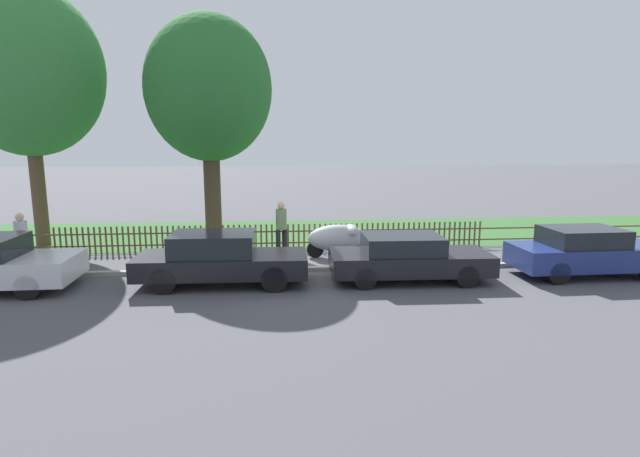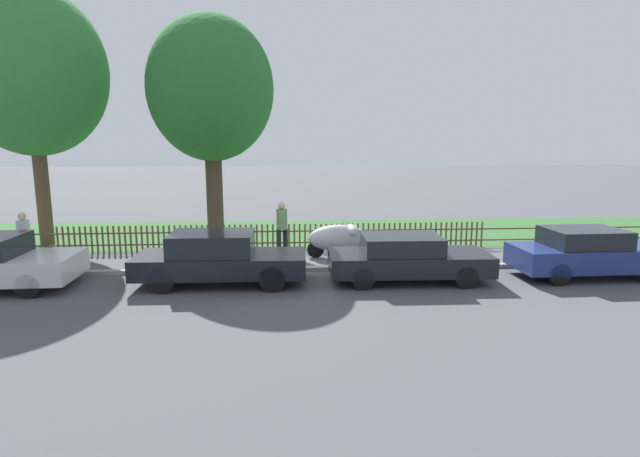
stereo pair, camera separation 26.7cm
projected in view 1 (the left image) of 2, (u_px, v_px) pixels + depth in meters
ground_plane at (275, 273)px, 14.51m from camera, size 120.00×120.00×0.00m
kerb_stone at (275, 270)px, 14.60m from camera, size 41.18×0.20×0.12m
grass_strip at (275, 233)px, 20.58m from camera, size 41.18×6.40×0.01m
park_fence at (275, 237)px, 17.37m from camera, size 41.18×0.05×0.93m
parked_car_black_saloon at (220, 258)px, 13.21m from camera, size 4.51×1.80×1.40m
parked_car_navy_estate at (408, 257)px, 13.62m from camera, size 4.37×1.86×1.27m
parked_car_red_compact at (586, 251)px, 14.10m from camera, size 4.27×1.80×1.38m
covered_motorcycle at (339, 237)px, 16.38m from camera, size 2.03×0.93×1.07m
tree_nearest_kerb at (27, 71)px, 17.15m from camera, size 5.10×5.10×9.09m
tree_behind_motorcycle at (209, 90)px, 17.98m from camera, size 4.55×4.55×8.25m
pedestrian_near_fence at (281, 225)px, 16.66m from camera, size 0.48×0.48×1.77m
pedestrian_by_lamp at (22, 239)px, 14.41m from camera, size 0.43×0.43×1.74m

